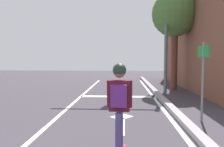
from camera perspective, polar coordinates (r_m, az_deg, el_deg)
name	(u,v)px	position (r m, az deg, el deg)	size (l,w,h in m)	color
lane_line_center	(64,112)	(7.11, -12.76, -9.86)	(0.12, 20.00, 0.01)	silver
lane_line_curbside	(166,113)	(6.98, 14.18, -10.15)	(0.12, 20.00, 0.01)	silver
stop_bar	(119,96)	(9.63, 1.76, -6.15)	(3.39, 0.40, 0.01)	silver
lane_arrow_stem	(121,126)	(5.55, 2.55, -13.73)	(0.16, 1.40, 0.01)	silver
lane_arrow_head	(122,117)	(6.36, 2.62, -11.41)	(0.56, 0.44, 0.01)	silver
curb_strip	(174,111)	(7.02, 16.22, -9.55)	(0.24, 24.00, 0.14)	#9C9497
skater	(119,98)	(3.59, 1.96, -6.58)	(0.43, 0.59, 1.53)	#433978
traffic_signal_mast	(153,14)	(11.30, 10.76, 15.27)	(3.66, 0.34, 5.89)	#54655F
street_sign_post	(203,70)	(6.13, 23.10, 0.92)	(0.15, 0.44, 2.13)	slate
roadside_tree	(175,15)	(12.29, 16.47, 14.80)	(2.46, 2.46, 5.34)	brown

